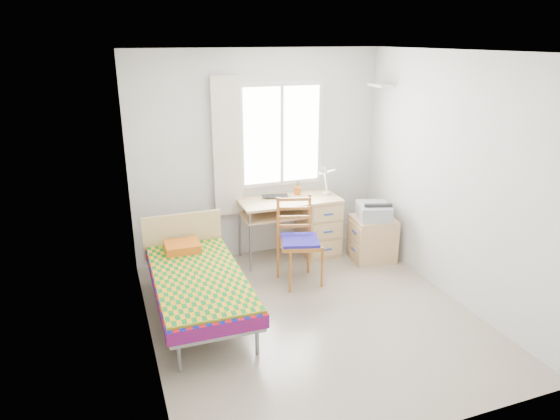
% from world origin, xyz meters
% --- Properties ---
extents(floor, '(3.50, 3.50, 0.00)m').
position_xyz_m(floor, '(0.00, 0.00, 0.00)').
color(floor, '#BCAD93').
rests_on(floor, ground).
extents(ceiling, '(3.50, 3.50, 0.00)m').
position_xyz_m(ceiling, '(0.00, 0.00, 2.60)').
color(ceiling, white).
rests_on(ceiling, wall_back).
extents(wall_back, '(3.20, 0.00, 3.20)m').
position_xyz_m(wall_back, '(0.00, 1.75, 1.30)').
color(wall_back, silver).
rests_on(wall_back, ground).
extents(wall_left, '(0.00, 3.50, 3.50)m').
position_xyz_m(wall_left, '(-1.60, 0.00, 1.30)').
color(wall_left, silver).
rests_on(wall_left, ground).
extents(wall_right, '(0.00, 3.50, 3.50)m').
position_xyz_m(wall_right, '(1.60, 0.00, 1.30)').
color(wall_right, silver).
rests_on(wall_right, ground).
extents(window, '(1.10, 0.04, 1.30)m').
position_xyz_m(window, '(0.30, 1.73, 1.55)').
color(window, white).
rests_on(window, wall_back).
extents(curtain, '(0.35, 0.05, 1.70)m').
position_xyz_m(curtain, '(-0.42, 1.68, 1.45)').
color(curtain, '#ECE4C3').
rests_on(curtain, wall_back).
extents(floating_shelf, '(0.20, 0.32, 0.03)m').
position_xyz_m(floating_shelf, '(1.49, 1.40, 2.15)').
color(floating_shelf, white).
rests_on(floating_shelf, wall_right).
extents(bed, '(0.90, 1.89, 0.81)m').
position_xyz_m(bed, '(-1.08, 0.46, 0.40)').
color(bed, gray).
rests_on(bed, floor).
extents(desk, '(1.27, 0.59, 0.79)m').
position_xyz_m(desk, '(0.64, 1.44, 0.43)').
color(desk, tan).
rests_on(desk, floor).
extents(chair, '(0.54, 0.54, 1.01)m').
position_xyz_m(chair, '(0.17, 0.79, 0.56)').
color(chair, '#A85C20').
rests_on(chair, floor).
extents(cabinet, '(0.57, 0.52, 0.56)m').
position_xyz_m(cabinet, '(1.27, 1.01, 0.28)').
color(cabinet, tan).
rests_on(cabinet, floor).
extents(printer, '(0.49, 0.53, 0.19)m').
position_xyz_m(printer, '(1.27, 1.02, 0.66)').
color(printer, '#9D9EA4').
rests_on(printer, cabinet).
extents(laptop, '(0.36, 0.27, 0.03)m').
position_xyz_m(laptop, '(0.14, 1.52, 0.80)').
color(laptop, black).
rests_on(laptop, desk).
extents(pen_cup, '(0.09, 0.09, 0.10)m').
position_xyz_m(pen_cup, '(0.47, 1.59, 0.84)').
color(pen_cup, orange).
rests_on(pen_cup, desk).
extents(task_lamp, '(0.23, 0.33, 0.43)m').
position_xyz_m(task_lamp, '(0.75, 1.34, 1.06)').
color(task_lamp, white).
rests_on(task_lamp, desk).
extents(book, '(0.23, 0.27, 0.02)m').
position_xyz_m(book, '(0.10, 1.42, 0.59)').
color(book, gray).
rests_on(book, desk).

